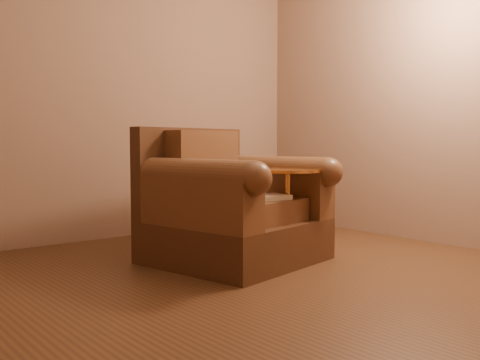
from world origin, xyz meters
TOP-DOWN VIEW (x-y plane):
  - floor at (0.00, 0.00)m, footprint 4.00×4.00m
  - armchair at (0.31, 0.67)m, footprint 1.19×1.15m
  - teddy_bear at (0.27, 0.75)m, footprint 0.17×0.19m
  - guidebook at (0.34, 0.43)m, footprint 0.43×0.29m
  - side_table at (0.58, 0.38)m, footprint 0.45×0.45m

SIDE VIEW (x-z plane):
  - floor at x=0.00m, z-range 0.00..0.00m
  - side_table at x=0.58m, z-range 0.02..0.66m
  - armchair at x=0.31m, z-range -0.10..0.81m
  - guidebook at x=0.34m, z-range 0.44..0.47m
  - teddy_bear at x=0.27m, z-range 0.41..0.65m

